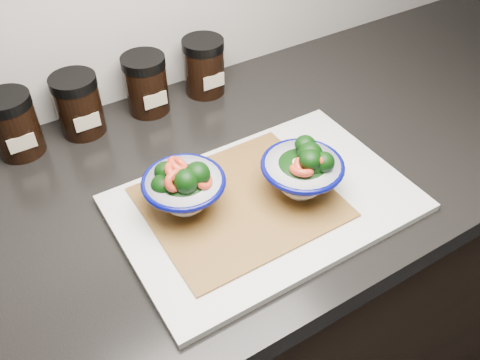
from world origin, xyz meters
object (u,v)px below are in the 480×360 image
spice_jar_a (14,125)px  spice_jar_b (79,105)px  bowl_right (303,172)px  spice_jar_c (146,84)px  bowl_left (183,188)px  spice_jar_d (204,66)px  cutting_board (265,203)px

spice_jar_a → spice_jar_b: size_ratio=1.00×
bowl_right → spice_jar_b: (-0.23, 0.35, -0.00)m
spice_jar_c → bowl_left: bearing=-103.4°
bowl_left → spice_jar_a: spice_jar_a is taller
spice_jar_c → spice_jar_b: bearing=180.0°
bowl_right → spice_jar_d: size_ratio=1.13×
spice_jar_d → bowl_left: bearing=-123.7°
cutting_board → spice_jar_c: spice_jar_c is taller
spice_jar_b → bowl_left: bearing=-78.1°
bowl_left → spice_jar_d: (0.19, 0.29, -0.00)m
bowl_left → spice_jar_c: bearing=76.6°
spice_jar_a → spice_jar_d: (0.37, 0.00, 0.00)m
bowl_left → spice_jar_c: 0.30m
cutting_board → spice_jar_b: spice_jar_b is taller
bowl_left → spice_jar_c: (0.07, 0.29, -0.00)m
bowl_left → spice_jar_b: (-0.06, 0.29, -0.00)m
bowl_right → spice_jar_c: (-0.10, 0.35, -0.00)m
bowl_right → cutting_board: bearing=164.2°
cutting_board → spice_jar_c: (-0.04, 0.34, 0.05)m
bowl_left → spice_jar_b: spice_jar_b is taller
cutting_board → bowl_right: bearing=-15.8°
bowl_right → spice_jar_b: spice_jar_b is taller
spice_jar_b → spice_jar_c: 0.13m
spice_jar_b → cutting_board: bearing=-62.6°
cutting_board → spice_jar_b: (-0.17, 0.34, 0.05)m
bowl_left → cutting_board: bearing=-22.7°
spice_jar_b → spice_jar_c: bearing=0.0°
spice_jar_b → bowl_right: bearing=-56.8°
spice_jar_c → spice_jar_d: (0.12, 0.00, 0.00)m
cutting_board → spice_jar_d: (0.08, 0.34, 0.05)m
bowl_right → spice_jar_a: (-0.34, 0.35, -0.00)m
spice_jar_a → spice_jar_c: size_ratio=1.00×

